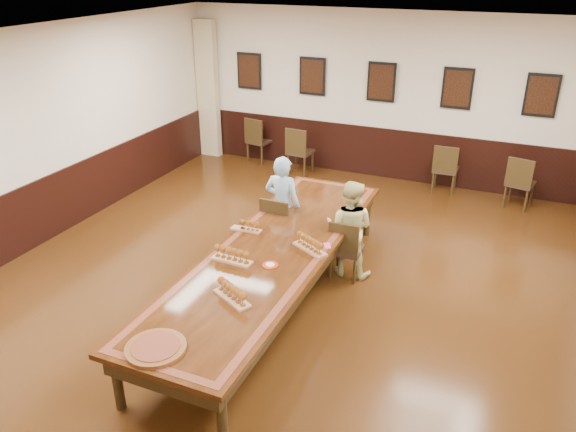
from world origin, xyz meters
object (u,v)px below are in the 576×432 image
at_px(spare_chair_b, 300,150).
at_px(person_man, 283,205).
at_px(spare_chair_a, 260,139).
at_px(chair_woman, 347,248).
at_px(conference_table, 272,260).
at_px(chair_man, 280,225).
at_px(person_woman, 349,229).
at_px(spare_chair_d, 521,182).
at_px(carved_platter, 156,348).
at_px(spare_chair_c, 446,168).

relative_size(spare_chair_b, person_man, 0.65).
bearing_deg(spare_chair_a, chair_woman, 140.05).
bearing_deg(conference_table, chair_woman, 55.59).
distance_m(chair_man, spare_chair_a, 4.21).
height_order(spare_chair_a, person_man, person_man).
height_order(chair_man, chair_woman, chair_man).
xyz_separation_m(spare_chair_b, person_woman, (2.13, -3.43, 0.20)).
bearing_deg(chair_man, spare_chair_d, -133.37).
height_order(chair_woman, carved_platter, chair_woman).
height_order(spare_chair_c, carved_platter, spare_chair_c).
relative_size(spare_chair_b, person_woman, 0.71).
distance_m(spare_chair_b, conference_table, 4.73).
height_order(spare_chair_b, spare_chair_c, spare_chair_b).
distance_m(spare_chair_a, spare_chair_b, 1.14).
height_order(chair_woman, person_woman, person_woman).
xyz_separation_m(chair_woman, carved_platter, (-0.84, -3.17, 0.33)).
relative_size(person_woman, carved_platter, 2.18).
bearing_deg(spare_chair_b, spare_chair_c, -172.74).
relative_size(person_man, carved_platter, 2.37).
bearing_deg(chair_man, spare_chair_a, -59.18).
bearing_deg(spare_chair_a, spare_chair_b, 172.80).
xyz_separation_m(spare_chair_a, person_woman, (3.21, -3.77, 0.20)).
bearing_deg(chair_woman, spare_chair_b, -60.39).
relative_size(conference_table, carved_platter, 7.88).
distance_m(spare_chair_c, conference_table, 4.88).
relative_size(spare_chair_c, carved_platter, 1.48).
height_order(person_woman, conference_table, person_woman).
bearing_deg(conference_table, spare_chair_b, 108.01).
bearing_deg(person_woman, spare_chair_a, -51.12).
bearing_deg(spare_chair_d, spare_chair_a, 8.47).
height_order(spare_chair_a, spare_chair_c, spare_chair_a).
height_order(spare_chair_c, person_woman, person_woman).
distance_m(person_man, conference_table, 1.38).
bearing_deg(conference_table, person_woman, 58.10).
relative_size(spare_chair_a, conference_table, 0.20).
distance_m(spare_chair_a, person_man, 4.13).
height_order(chair_woman, spare_chair_a, spare_chair_a).
height_order(spare_chair_b, person_man, person_man).
bearing_deg(chair_woman, spare_chair_d, -122.09).
bearing_deg(spare_chair_c, spare_chair_a, -3.21).
height_order(chair_man, person_woman, person_woman).
relative_size(chair_woman, spare_chair_d, 0.93).
height_order(chair_man, conference_table, chair_man).
height_order(conference_table, carved_platter, carved_platter).
relative_size(spare_chair_a, spare_chair_b, 1.00).
height_order(spare_chair_b, carved_platter, spare_chair_b).
distance_m(spare_chair_d, person_woman, 3.98).
distance_m(spare_chair_b, carved_platter, 6.83).
height_order(spare_chair_d, person_man, person_man).
height_order(spare_chair_b, person_woman, person_woman).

